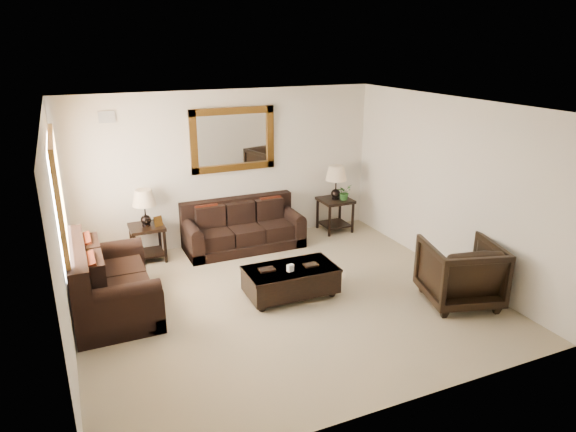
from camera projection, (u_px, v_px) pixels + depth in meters
name	position (u px, v px, depth m)	size (l,w,h in m)	color
room	(283.00, 209.00, 6.82)	(5.51, 5.01, 2.71)	gray
window	(60.00, 200.00, 6.50)	(0.07, 1.96, 1.66)	white
mirror	(233.00, 140.00, 8.84)	(1.50, 0.06, 1.10)	#542C10
air_vent	(107.00, 117.00, 7.91)	(0.25, 0.02, 0.18)	#999999
sofa	(243.00, 231.00, 9.02)	(2.04, 0.88, 0.83)	black
loveseat	(108.00, 286.00, 6.83)	(1.05, 1.76, 0.99)	black
end_table_left	(145.00, 215.00, 8.32)	(0.55, 0.55, 1.21)	black
end_table_right	(336.00, 189.00, 9.63)	(0.58, 0.58, 1.27)	black
coffee_table	(291.00, 278.00, 7.26)	(1.30, 0.71, 0.55)	black
armchair	(460.00, 269.00, 7.04)	(0.96, 0.89, 0.98)	black
potted_plant	(344.00, 194.00, 9.62)	(0.26, 0.29, 0.23)	#27571D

